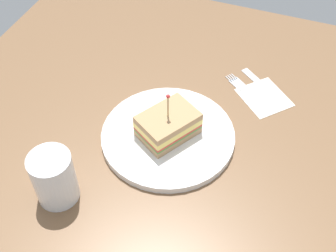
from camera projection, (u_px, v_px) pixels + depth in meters
ground_plane at (168, 142)px, 81.43cm from camera, size 93.99×93.99×2.00cm
plate at (168, 136)px, 80.19cm from camera, size 24.26×24.26×1.34cm
sandwich_half_center at (166, 125)px, 77.84cm from camera, size 12.28×11.29×9.67cm
drink_glass at (55, 180)px, 69.42cm from camera, size 6.83×6.83×9.39cm
napkin at (264, 97)px, 87.81cm from camera, size 12.46×12.50×0.15cm
fork at (243, 88)px, 89.42cm from camera, size 8.60×10.91×0.35cm
knife at (261, 84)px, 90.30cm from camera, size 8.57×10.74×0.35cm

